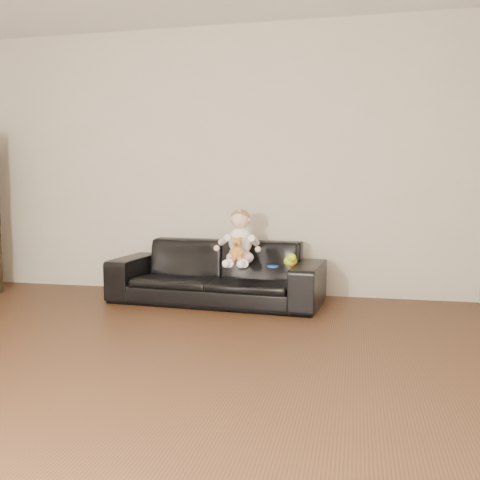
% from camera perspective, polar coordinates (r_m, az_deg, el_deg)
% --- Properties ---
extents(floor, '(5.50, 5.50, 0.00)m').
position_cam_1_polar(floor, '(2.96, -17.35, -15.33)').
color(floor, '#472B19').
rests_on(floor, ground).
extents(wall_back, '(5.00, 0.00, 5.00)m').
position_cam_1_polar(wall_back, '(5.33, -2.85, 8.39)').
color(wall_back, '#BFB4A0').
rests_on(wall_back, ground).
extents(sofa, '(1.95, 0.89, 0.55)m').
position_cam_1_polar(sofa, '(4.86, -2.50, -3.44)').
color(sofa, black).
rests_on(sofa, floor).
extents(baby, '(0.37, 0.44, 0.49)m').
position_cam_1_polar(baby, '(4.67, -0.04, -0.08)').
color(baby, '#FBD4DE').
rests_on(baby, sofa).
extents(teddy_bear, '(0.12, 0.12, 0.20)m').
position_cam_1_polar(teddy_bear, '(4.53, -0.31, -0.98)').
color(teddy_bear, '#BD7A36').
rests_on(teddy_bear, sofa).
extents(toy_green, '(0.13, 0.15, 0.10)m').
position_cam_1_polar(toy_green, '(4.60, 5.41, -2.27)').
color(toy_green, '#B8D318').
rests_on(toy_green, sofa).
extents(toy_rattle, '(0.09, 0.09, 0.08)m').
position_cam_1_polar(toy_rattle, '(4.58, 5.52, -2.44)').
color(toy_rattle, red).
rests_on(toy_rattle, sofa).
extents(toy_blue_disc, '(0.12, 0.12, 0.01)m').
position_cam_1_polar(toy_blue_disc, '(4.58, 3.52, -2.82)').
color(toy_blue_disc, blue).
rests_on(toy_blue_disc, sofa).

